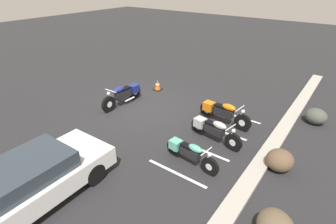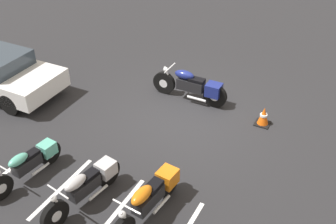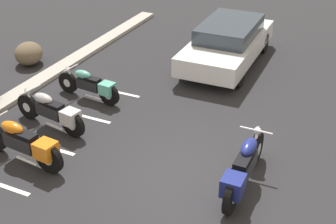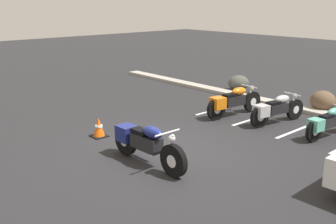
{
  "view_description": "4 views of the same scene",
  "coord_description": "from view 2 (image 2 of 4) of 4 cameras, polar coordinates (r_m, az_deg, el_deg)",
  "views": [
    {
      "loc": [
        7.86,
        7.3,
        5.34
      ],
      "look_at": [
        0.68,
        2.03,
        0.65
      ],
      "focal_mm": 28.0,
      "sensor_mm": 36.0,
      "label": 1
    },
    {
      "loc": [
        -3.79,
        8.33,
        6.35
      ],
      "look_at": [
        0.24,
        0.7,
        0.48
      ],
      "focal_mm": 42.0,
      "sensor_mm": 36.0,
      "label": 2
    },
    {
      "loc": [
        -6.93,
        -2.58,
        5.83
      ],
      "look_at": [
        0.87,
        1.08,
        0.93
      ],
      "focal_mm": 50.0,
      "sensor_mm": 36.0,
      "label": 3
    },
    {
      "loc": [
        6.68,
        -5.9,
        3.53
      ],
      "look_at": [
        -0.7,
        0.7,
        0.71
      ],
      "focal_mm": 42.0,
      "sensor_mm": 36.0,
      "label": 4
    }
  ],
  "objects": [
    {
      "name": "stall_line_3",
      "position": [
        10.15,
        -21.57,
        -7.4
      ],
      "size": [
        0.1,
        2.1,
        0.0
      ],
      "primitive_type": "cube",
      "color": "white",
      "rests_on": "ground"
    },
    {
      "name": "stall_line_2",
      "position": [
        9.26,
        -15.18,
        -10.57
      ],
      "size": [
        0.1,
        2.1,
        0.0
      ],
      "primitive_type": "cube",
      "color": "white",
      "rests_on": "ground"
    },
    {
      "name": "parked_bike_2",
      "position": [
        9.47,
        -19.51,
        -6.97
      ],
      "size": [
        0.58,
        1.97,
        0.78
      ],
      "rotation": [
        0.0,
        0.0,
        1.47
      ],
      "color": "black",
      "rests_on": "ground"
    },
    {
      "name": "ground",
      "position": [
        11.14,
        2.76,
        -0.56
      ],
      "size": [
        60.0,
        60.0,
        0.0
      ],
      "primitive_type": "plane",
      "color": "#262628"
    },
    {
      "name": "parked_bike_1",
      "position": [
        8.54,
        -11.77,
        -10.39
      ],
      "size": [
        0.7,
        2.13,
        0.84
      ],
      "rotation": [
        0.0,
        0.0,
        1.41
      ],
      "color": "black",
      "rests_on": "ground"
    },
    {
      "name": "parked_bike_0",
      "position": [
        8.1,
        -2.6,
        -12.26
      ],
      "size": [
        0.65,
        2.27,
        0.89
      ],
      "rotation": [
        0.0,
        0.0,
        1.47
      ],
      "color": "black",
      "rests_on": "ground"
    },
    {
      "name": "stall_line_1",
      "position": [
        8.54,
        -7.4,
        -14.16
      ],
      "size": [
        0.1,
        2.1,
        0.0
      ],
      "primitive_type": "cube",
      "color": "white",
      "rests_on": "ground"
    },
    {
      "name": "traffic_cone",
      "position": [
        10.98,
        13.69,
        -0.64
      ],
      "size": [
        0.4,
        0.4,
        0.54
      ],
      "color": "black",
      "rests_on": "ground"
    },
    {
      "name": "motorcycle_navy_featured",
      "position": [
        11.58,
        3.62,
        3.78
      ],
      "size": [
        2.37,
        0.66,
        0.93
      ],
      "rotation": [
        0.0,
        0.0,
        0.01
      ],
      "color": "black",
      "rests_on": "ground"
    }
  ]
}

